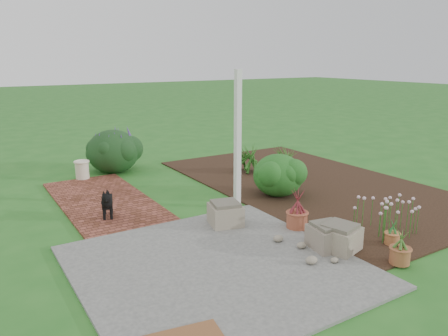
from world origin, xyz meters
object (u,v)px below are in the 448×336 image
stone_trough_near (340,239)px  black_dog (107,201)px  cream_ceramic_urn (82,170)px  evergreen_shrub (278,174)px

stone_trough_near → black_dog: 3.83m
black_dog → cream_ceramic_urn: (0.28, 2.76, -0.09)m
evergreen_shrub → cream_ceramic_urn: bearing=133.0°
stone_trough_near → black_dog: size_ratio=0.89×
black_dog → cream_ceramic_urn: bearing=102.8°
stone_trough_near → evergreen_shrub: (0.89, 2.50, 0.25)m
stone_trough_near → black_dog: black_dog is taller
stone_trough_near → evergreen_shrub: 2.67m
stone_trough_near → evergreen_shrub: evergreen_shrub is taller
black_dog → evergreen_shrub: bearing=10.2°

